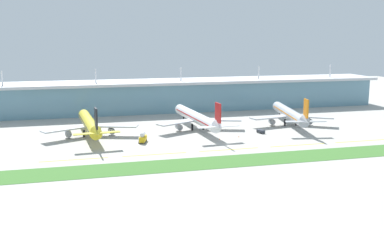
{
  "coord_description": "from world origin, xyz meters",
  "views": [
    {
      "loc": [
        -69.14,
        -197.52,
        51.01
      ],
      "look_at": [
        -10.37,
        30.23,
        7.0
      ],
      "focal_mm": 42.67,
      "sensor_mm": 36.0,
      "label": 1
    }
  ],
  "objects_px": {
    "airliner_middle": "(197,118)",
    "pushback_tug": "(261,131)",
    "baggage_cart": "(141,140)",
    "safety_cone_left_wingtip": "(220,139)",
    "fuel_truck": "(143,138)",
    "airliner_far": "(290,114)",
    "airliner_near": "(90,124)",
    "safety_cone_nose_front": "(239,136)"
  },
  "relations": [
    {
      "from": "airliner_near",
      "to": "pushback_tug",
      "type": "bearing_deg",
      "value": -9.63
    },
    {
      "from": "airliner_middle",
      "to": "fuel_truck",
      "type": "relative_size",
      "value": 9.17
    },
    {
      "from": "baggage_cart",
      "to": "safety_cone_left_wingtip",
      "type": "bearing_deg",
      "value": -4.65
    },
    {
      "from": "airliner_near",
      "to": "safety_cone_nose_front",
      "type": "height_order",
      "value": "airliner_near"
    },
    {
      "from": "pushback_tug",
      "to": "safety_cone_left_wingtip",
      "type": "bearing_deg",
      "value": -160.6
    },
    {
      "from": "airliner_near",
      "to": "airliner_middle",
      "type": "relative_size",
      "value": 0.93
    },
    {
      "from": "pushback_tug",
      "to": "safety_cone_left_wingtip",
      "type": "distance_m",
      "value": 27.3
    },
    {
      "from": "airliner_far",
      "to": "baggage_cart",
      "type": "height_order",
      "value": "airliner_far"
    },
    {
      "from": "airliner_far",
      "to": "airliner_near",
      "type": "bearing_deg",
      "value": -179.17
    },
    {
      "from": "airliner_far",
      "to": "safety_cone_nose_front",
      "type": "xyz_separation_m",
      "value": [
        -39.36,
        -22.67,
        -6.1
      ]
    },
    {
      "from": "airliner_middle",
      "to": "pushback_tug",
      "type": "xyz_separation_m",
      "value": [
        30.21,
        -17.74,
        -5.36
      ]
    },
    {
      "from": "airliner_near",
      "to": "airliner_far",
      "type": "distance_m",
      "value": 112.34
    },
    {
      "from": "safety_cone_nose_front",
      "to": "safety_cone_left_wingtip",
      "type": "bearing_deg",
      "value": -165.52
    },
    {
      "from": "pushback_tug",
      "to": "safety_cone_left_wingtip",
      "type": "height_order",
      "value": "pushback_tug"
    },
    {
      "from": "airliner_near",
      "to": "baggage_cart",
      "type": "relative_size",
      "value": 16.71
    },
    {
      "from": "airliner_middle",
      "to": "airliner_far",
      "type": "relative_size",
      "value": 1.07
    },
    {
      "from": "airliner_middle",
      "to": "pushback_tug",
      "type": "distance_m",
      "value": 35.44
    },
    {
      "from": "fuel_truck",
      "to": "airliner_middle",
      "type": "bearing_deg",
      "value": 34.8
    },
    {
      "from": "baggage_cart",
      "to": "safety_cone_nose_front",
      "type": "xyz_separation_m",
      "value": [
        49.95,
        -0.28,
        -0.91
      ]
    },
    {
      "from": "airliner_far",
      "to": "pushback_tug",
      "type": "bearing_deg",
      "value": -146.36
    },
    {
      "from": "airliner_far",
      "to": "baggage_cart",
      "type": "distance_m",
      "value": 92.22
    },
    {
      "from": "safety_cone_nose_front",
      "to": "fuel_truck",
      "type": "bearing_deg",
      "value": 178.91
    },
    {
      "from": "airliner_near",
      "to": "safety_cone_left_wingtip",
      "type": "distance_m",
      "value": 66.57
    },
    {
      "from": "safety_cone_left_wingtip",
      "to": "airliner_middle",
      "type": "bearing_deg",
      "value": 99.46
    },
    {
      "from": "fuel_truck",
      "to": "airliner_far",
      "type": "bearing_deg",
      "value": 13.87
    },
    {
      "from": "airliner_far",
      "to": "airliner_middle",
      "type": "bearing_deg",
      "value": 178.68
    },
    {
      "from": "safety_cone_left_wingtip",
      "to": "safety_cone_nose_front",
      "type": "xyz_separation_m",
      "value": [
        11.14,
        2.88,
        0.0
      ]
    },
    {
      "from": "airliner_middle",
      "to": "baggage_cart",
      "type": "bearing_deg",
      "value": -145.45
    },
    {
      "from": "fuel_truck",
      "to": "baggage_cart",
      "type": "bearing_deg",
      "value": -152.52
    },
    {
      "from": "airliner_far",
      "to": "baggage_cart",
      "type": "relative_size",
      "value": 16.66
    },
    {
      "from": "airliner_near",
      "to": "safety_cone_left_wingtip",
      "type": "xyz_separation_m",
      "value": [
        61.82,
        -23.92,
        -6.1
      ]
    },
    {
      "from": "pushback_tug",
      "to": "baggage_cart",
      "type": "distance_m",
      "value": 64.82
    },
    {
      "from": "airliner_near",
      "to": "fuel_truck",
      "type": "relative_size",
      "value": 8.56
    },
    {
      "from": "airliner_middle",
      "to": "fuel_truck",
      "type": "bearing_deg",
      "value": -145.2
    },
    {
      "from": "pushback_tug",
      "to": "baggage_cart",
      "type": "relative_size",
      "value": 1.24
    },
    {
      "from": "airliner_near",
      "to": "pushback_tug",
      "type": "xyz_separation_m",
      "value": [
        87.57,
        -14.85,
        -5.35
      ]
    },
    {
      "from": "pushback_tug",
      "to": "baggage_cart",
      "type": "xyz_separation_m",
      "value": [
        -64.55,
        -5.91,
        0.16
      ]
    },
    {
      "from": "airliner_near",
      "to": "baggage_cart",
      "type": "xyz_separation_m",
      "value": [
        23.02,
        -20.76,
        -5.19
      ]
    },
    {
      "from": "airliner_middle",
      "to": "airliner_far",
      "type": "bearing_deg",
      "value": -1.32
    },
    {
      "from": "airliner_middle",
      "to": "pushback_tug",
      "type": "bearing_deg",
      "value": -30.42
    },
    {
      "from": "baggage_cart",
      "to": "safety_cone_nose_front",
      "type": "bearing_deg",
      "value": -0.32
    },
    {
      "from": "pushback_tug",
      "to": "safety_cone_nose_front",
      "type": "xyz_separation_m",
      "value": [
        -14.6,
        -6.19,
        -0.75
      ]
    }
  ]
}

